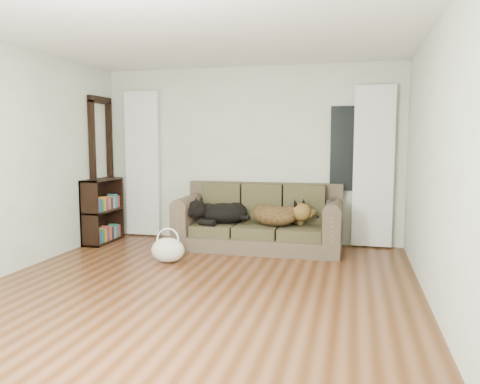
% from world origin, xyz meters
% --- Properties ---
extents(floor, '(5.00, 5.00, 0.00)m').
position_xyz_m(floor, '(0.00, 0.00, 0.00)').
color(floor, '#46240E').
rests_on(floor, ground).
extents(ceiling, '(5.00, 5.00, 0.00)m').
position_xyz_m(ceiling, '(0.00, 0.00, 2.60)').
color(ceiling, white).
rests_on(ceiling, ground).
extents(wall_back, '(4.50, 0.04, 2.60)m').
position_xyz_m(wall_back, '(0.00, 2.50, 1.30)').
color(wall_back, beige).
rests_on(wall_back, ground).
extents(wall_left, '(0.04, 5.00, 2.60)m').
position_xyz_m(wall_left, '(-2.25, 0.00, 1.30)').
color(wall_left, beige).
rests_on(wall_left, ground).
extents(wall_right, '(0.04, 5.00, 2.60)m').
position_xyz_m(wall_right, '(2.25, 0.00, 1.30)').
color(wall_right, beige).
rests_on(wall_right, ground).
extents(curtain_left, '(0.55, 0.08, 2.25)m').
position_xyz_m(curtain_left, '(-1.70, 2.42, 1.15)').
color(curtain_left, silver).
rests_on(curtain_left, ground).
extents(curtain_right, '(0.55, 0.08, 2.25)m').
position_xyz_m(curtain_right, '(1.80, 2.42, 1.15)').
color(curtain_right, silver).
rests_on(curtain_right, ground).
extents(window_pane, '(0.50, 0.03, 1.20)m').
position_xyz_m(window_pane, '(1.45, 2.47, 1.40)').
color(window_pane, black).
rests_on(window_pane, wall_back).
extents(door_casing, '(0.07, 0.60, 2.10)m').
position_xyz_m(door_casing, '(-2.20, 2.05, 1.05)').
color(door_casing, black).
rests_on(door_casing, ground).
extents(sofa, '(2.28, 0.99, 0.93)m').
position_xyz_m(sofa, '(0.26, 1.97, 0.45)').
color(sofa, brown).
rests_on(sofa, floor).
extents(dog_black_lab, '(0.75, 0.57, 0.29)m').
position_xyz_m(dog_black_lab, '(-0.29, 1.92, 0.48)').
color(dog_black_lab, black).
rests_on(dog_black_lab, sofa).
extents(dog_shepherd, '(0.85, 0.76, 0.31)m').
position_xyz_m(dog_shepherd, '(0.53, 1.93, 0.49)').
color(dog_shepherd, black).
rests_on(dog_shepherd, sofa).
extents(tv_remote, '(0.10, 0.19, 0.02)m').
position_xyz_m(tv_remote, '(1.25, 1.86, 0.73)').
color(tv_remote, black).
rests_on(tv_remote, sofa).
extents(tote_bag, '(0.49, 0.43, 0.31)m').
position_xyz_m(tote_bag, '(-0.69, 0.97, 0.16)').
color(tote_bag, silver).
rests_on(tote_bag, floor).
extents(bookshelf, '(0.36, 0.79, 0.95)m').
position_xyz_m(bookshelf, '(-2.09, 1.84, 0.50)').
color(bookshelf, black).
rests_on(bookshelf, floor).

